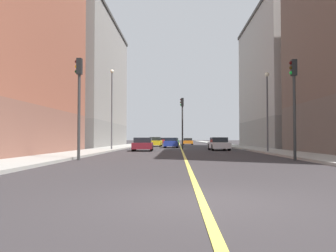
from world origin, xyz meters
name	(u,v)px	position (x,y,z in m)	size (l,w,h in m)	color
ground_plane	(202,201)	(0.00, 0.00, 0.00)	(400.00, 400.00, 0.00)	#312D2E
sidewalk_left	(230,145)	(7.93, 49.00, 0.07)	(3.14, 168.00, 0.15)	#9E9B93
sidewalk_right	(131,145)	(-7.93, 49.00, 0.07)	(3.14, 168.00, 0.15)	#9E9B93
lane_center_stripe	(180,146)	(0.00, 49.00, 0.01)	(0.16, 154.00, 0.01)	#E5D14C
building_left_mid	(283,81)	(13.51, 39.32, 8.79)	(8.32, 20.72, 17.56)	gray
building_right_midblock	(87,84)	(-13.51, 42.85, 9.06)	(8.32, 24.66, 18.09)	slate
traffic_light_left_near	(294,94)	(5.95, 12.45, 3.63)	(0.40, 0.32, 5.57)	#2D2D2D
traffic_light_right_near	(79,94)	(-5.98, 12.45, 3.71)	(0.40, 0.32, 5.70)	#2D2D2D
traffic_light_median_far	(182,116)	(0.07, 31.04, 3.65)	(0.40, 0.32, 5.59)	#2D2D2D
street_lamp_left_near	(267,103)	(6.96, 22.09, 4.15)	(0.36, 0.36, 6.53)	#4C4C51
street_lamp_right_near	(112,101)	(-6.96, 27.51, 4.88)	(0.36, 0.36, 7.91)	#4C4C51
car_blue	(171,143)	(-1.25, 37.75, 0.64)	(1.85, 4.43, 1.28)	#23389E
car_maroon	(143,144)	(-3.76, 26.46, 0.63)	(2.01, 4.02, 1.28)	maroon
car_white	(219,144)	(3.72, 28.47, 0.63)	(1.95, 4.16, 1.30)	white
car_green	(174,141)	(-1.18, 60.05, 0.65)	(2.07, 4.28, 1.30)	#1E6B38
car_orange	(188,141)	(1.48, 58.54, 0.60)	(1.88, 4.14, 1.23)	orange
car_red	(162,141)	(-3.73, 65.37, 0.66)	(2.02, 4.49, 1.31)	red
car_yellow	(156,142)	(-3.65, 44.49, 0.67)	(1.84, 4.63, 1.38)	gold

